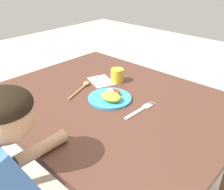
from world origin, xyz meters
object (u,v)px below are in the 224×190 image
plate (111,97)px  drinking_cup (117,75)px  fork (140,110)px  spoon (83,86)px

plate → drinking_cup: bearing=123.4°
fork → drinking_cup: 0.34m
fork → plate: bearing=98.9°
plate → fork: bearing=6.9°
fork → drinking_cup: drinking_cup is taller
plate → drinking_cup: drinking_cup is taller
fork → spoon: size_ratio=1.01×
fork → drinking_cup: size_ratio=2.72×
spoon → fork: bearing=-106.0°
plate → spoon: 0.20m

